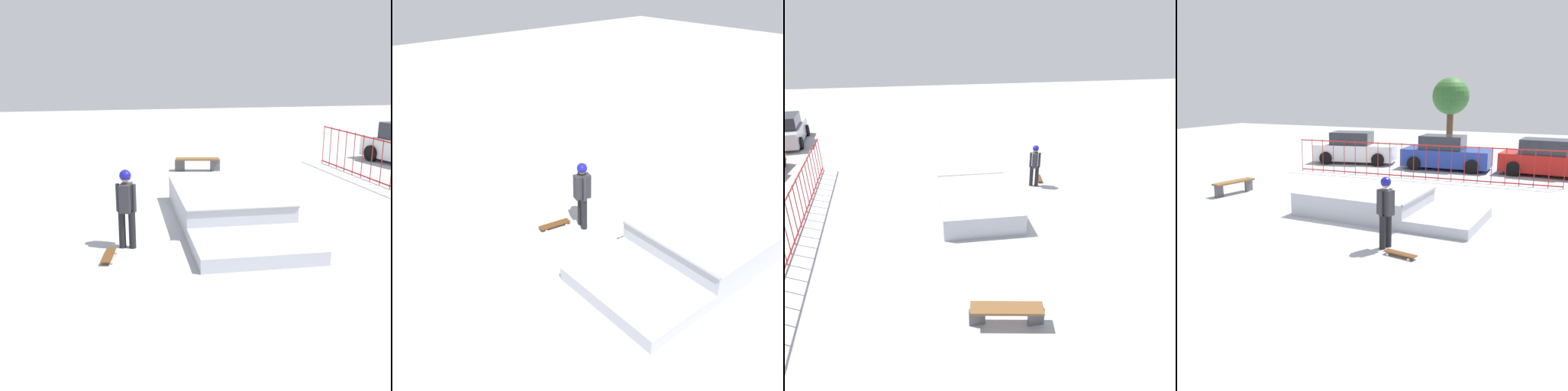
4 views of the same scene
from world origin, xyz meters
The scene contains 7 objects.
ground_plane centered at (0.00, 0.00, 0.00)m, with size 60.00×60.00×0.00m, color #A8AAB2.
skate_ramp centered at (0.76, 0.50, 0.32)m, with size 5.48×2.77×0.74m.
skater centered at (2.15, -2.17, 1.01)m, with size 0.43×0.42×1.73m.
skateboard centered at (2.70, -2.59, 0.08)m, with size 0.82×0.37×0.09m.
perimeter_fence centered at (0.00, 6.38, 0.77)m, with size 11.31×0.76×1.50m.
park_bench centered at (-5.14, 0.84, 0.36)m, with size 0.70×1.65×0.48m.
parked_car_silver centered at (10.31, 9.45, 0.72)m, with size 4.26×2.26×1.60m.
Camera 3 is at (-11.15, 2.54, 6.08)m, focal length 33.85 mm.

